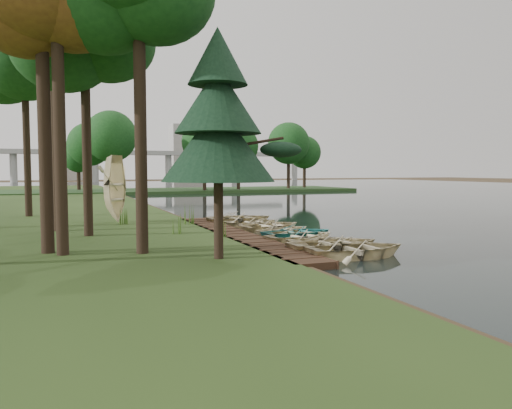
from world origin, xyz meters
name	(u,v)px	position (x,y,z in m)	size (l,w,h in m)	color
ground	(267,238)	(0.00, 0.00, 0.00)	(300.00, 300.00, 0.00)	#3D2F1D
water	(451,200)	(30.00, 20.00, 0.03)	(130.00, 200.00, 0.05)	black
boardwalk	(235,237)	(-1.60, 0.00, 0.15)	(1.60, 16.00, 0.30)	#362214
peninsula	(185,191)	(8.00, 50.00, 0.23)	(50.00, 14.00, 0.45)	#25431E
far_trees	(162,148)	(4.67, 50.00, 6.43)	(45.60, 5.60, 8.80)	black
bridge	(141,156)	(12.31, 120.00, 7.08)	(95.90, 4.00, 8.60)	#A5A5A0
building_a	(186,152)	(30.00, 140.00, 9.00)	(10.00, 8.00, 18.00)	#A5A5A0
building_b	(73,161)	(-5.00, 145.00, 6.00)	(8.00, 8.00, 12.00)	#A5A5A0
rowboat_0	(357,247)	(0.97, -6.38, 0.46)	(2.79, 3.91, 0.81)	beige
rowboat_1	(335,242)	(0.82, -5.01, 0.45)	(2.78, 3.90, 0.81)	beige
rowboat_2	(326,240)	(1.05, -3.86, 0.38)	(2.30, 3.22, 0.67)	beige
rowboat_3	(301,234)	(0.76, -2.14, 0.41)	(2.45, 3.43, 0.71)	beige
rowboat_4	(298,231)	(1.16, -1.06, 0.41)	(2.50, 3.50, 0.73)	teal
rowboat_5	(285,229)	(1.09, 0.20, 0.39)	(2.31, 3.24, 0.67)	beige
rowboat_6	(271,224)	(1.07, 1.91, 0.43)	(2.62, 3.66, 0.76)	beige
rowboat_7	(266,223)	(1.21, 2.98, 0.38)	(2.24, 3.14, 0.65)	beige
rowboat_8	(252,221)	(0.95, 4.50, 0.38)	(2.26, 3.16, 0.66)	beige
rowboat_9	(240,217)	(0.77, 5.92, 0.46)	(2.86, 4.00, 0.83)	beige
rowboat_10	(233,216)	(0.80, 7.33, 0.39)	(2.34, 3.27, 0.68)	beige
stored_rowboat	(117,215)	(-6.26, 7.23, 0.70)	(2.73, 3.82, 0.79)	beige
tree_2	(56,7)	(-9.21, -3.29, 8.86)	(3.76, 3.76, 10.29)	black
tree_3	(53,16)	(-9.34, 4.24, 10.64)	(4.68, 4.68, 12.46)	black
tree_4	(84,49)	(-8.07, 1.74, 8.67)	(4.28, 4.28, 10.28)	black
tree_6	(24,64)	(-11.13, 13.24, 9.96)	(5.25, 5.25, 11.96)	black
pine_tree	(218,120)	(-4.30, -6.00, 4.95)	(3.80, 3.80, 7.70)	black
reeds_0	(219,226)	(-2.60, -0.67, 0.75)	(0.60, 0.60, 0.90)	#3F661E
reeds_1	(177,224)	(-4.14, 0.99, 0.76)	(0.60, 0.60, 0.93)	#3F661E
reeds_2	(124,216)	(-5.96, 6.10, 0.76)	(0.60, 0.60, 0.93)	#3F661E
reeds_3	(189,214)	(-2.60, 4.88, 0.83)	(0.60, 0.60, 1.07)	#3F661E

